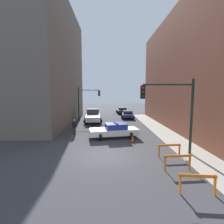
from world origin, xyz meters
TOP-DOWN VIEW (x-y plane):
  - ground_plane at (0.00, 0.00)m, footprint 120.00×120.00m
  - sidewalk_right at (6.20, 0.00)m, footprint 2.40×44.00m
  - building_corner_left at (-12.00, 14.00)m, footprint 14.00×20.00m
  - traffic_light_near at (4.73, -0.06)m, footprint 3.64×0.35m
  - traffic_light_far at (-3.30, 15.47)m, footprint 3.44×0.35m
  - police_car at (0.78, 4.90)m, footprint 4.95×2.87m
  - white_truck at (-2.10, 14.25)m, footprint 2.92×5.54m
  - parked_car_near at (3.58, 17.96)m, footprint 2.54×4.45m
  - parked_car_mid at (3.11, 24.40)m, footprint 2.46×4.41m
  - pedestrian_crossing at (-3.34, 6.15)m, footprint 0.51×0.51m
  - barrier_front at (3.99, -4.77)m, footprint 1.60×0.33m
  - barrier_mid at (4.08, -2.41)m, footprint 1.60×0.26m
  - barrier_back at (4.33, -0.37)m, footprint 1.60×0.28m
  - traffic_cone at (2.35, 3.41)m, footprint 0.36×0.36m

SIDE VIEW (x-z plane):
  - ground_plane at x=0.00m, z-range 0.00..0.00m
  - sidewalk_right at x=6.20m, z-range 0.00..0.12m
  - traffic_cone at x=2.35m, z-range -0.01..0.65m
  - barrier_front at x=3.99m, z-range 0.17..1.07m
  - barrier_mid at x=4.08m, z-range 0.17..1.07m
  - barrier_back at x=4.33m, z-range 0.17..1.07m
  - parked_car_near at x=3.58m, z-range 0.02..1.33m
  - parked_car_mid at x=3.11m, z-range 0.02..1.33m
  - police_car at x=0.78m, z-range -0.04..1.48m
  - pedestrian_crossing at x=-3.34m, z-range 0.03..1.69m
  - white_truck at x=-2.10m, z-range -0.04..1.86m
  - traffic_light_far at x=-3.30m, z-range 0.80..6.00m
  - traffic_light_near at x=4.73m, z-range 0.93..6.13m
  - building_corner_left at x=-12.00m, z-range 0.00..16.59m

